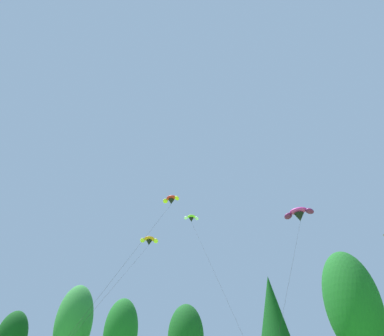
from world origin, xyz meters
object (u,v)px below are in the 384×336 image
object	(u,v)px
parafoil_kite_mid_lime_white	(191,218)
parafoil_kite_far_orange	(149,241)
parafoil_kite_high_red_yellow	(171,200)
parafoil_kite_low_magenta	(299,214)

from	to	relation	value
parafoil_kite_mid_lime_white	parafoil_kite_far_orange	bearing A→B (deg)	-107.15
parafoil_kite_high_red_yellow	parafoil_kite_low_magenta	distance (m)	14.14
parafoil_kite_mid_lime_white	parafoil_kite_far_orange	xyz separation A→B (m)	(-2.13, -6.91, -5.28)
parafoil_kite_high_red_yellow	parafoil_kite_far_orange	distance (m)	5.69
parafoil_kite_far_orange	parafoil_kite_low_magenta	world-z (taller)	parafoil_kite_low_magenta
parafoil_kite_far_orange	parafoil_kite_mid_lime_white	bearing A→B (deg)	72.85
parafoil_kite_high_red_yellow	parafoil_kite_mid_lime_white	size ratio (longest dim) A/B	0.89
parafoil_kite_mid_lime_white	parafoil_kite_low_magenta	bearing A→B (deg)	-13.52
parafoil_kite_high_red_yellow	parafoil_kite_mid_lime_white	distance (m)	9.35
parafoil_kite_far_orange	parafoil_kite_low_magenta	distance (m)	17.25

